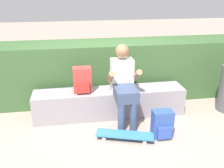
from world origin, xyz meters
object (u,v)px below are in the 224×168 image
(bench_main, at_px, (110,103))
(backpack_on_ground, at_px, (162,124))
(person_skater, at_px, (124,82))
(skateboard_near_person, at_px, (125,135))
(backpack_on_bench, at_px, (82,80))

(bench_main, bearing_deg, backpack_on_ground, -50.08)
(person_skater, xyz_separation_m, skateboard_near_person, (-0.09, -0.54, -0.57))
(backpack_on_bench, bearing_deg, backpack_on_ground, -35.05)
(person_skater, bearing_deg, bench_main, 131.00)
(skateboard_near_person, relative_size, backpack_on_bench, 2.06)
(bench_main, bearing_deg, person_skater, -49.00)
(person_skater, height_order, skateboard_near_person, person_skater)
(backpack_on_bench, xyz_separation_m, backpack_on_ground, (1.06, -0.74, -0.45))
(bench_main, bearing_deg, backpack_on_bench, -178.74)
(skateboard_near_person, xyz_separation_m, backpack_on_bench, (-0.53, 0.74, 0.57))
(backpack_on_ground, bearing_deg, bench_main, 129.92)
(bench_main, relative_size, skateboard_near_person, 2.95)
(bench_main, relative_size, person_skater, 2.03)
(bench_main, xyz_separation_m, backpack_on_ground, (0.63, -0.75, -0.03))
(person_skater, xyz_separation_m, backpack_on_ground, (0.45, -0.54, -0.45))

